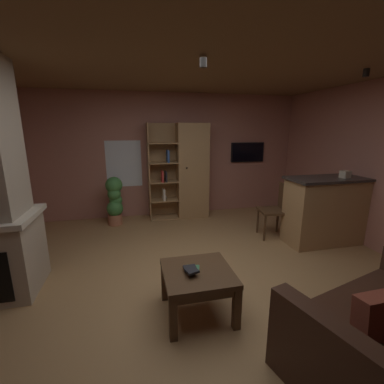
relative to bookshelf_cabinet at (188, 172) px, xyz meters
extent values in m
cube|color=#A37A4C|center=(-0.42, -2.56, -0.96)|extent=(5.68, 5.60, 0.02)
cube|color=#AD7060|center=(-0.42, 0.27, 0.31)|extent=(5.80, 0.06, 2.53)
cube|color=brown|center=(-0.42, -2.56, 1.58)|extent=(5.68, 5.60, 0.02)
cube|color=white|center=(-1.29, 0.24, 0.17)|extent=(0.70, 0.01, 0.94)
cube|color=#A87F51|center=(0.09, -0.01, 0.01)|extent=(0.63, 0.38, 1.93)
cube|color=#A87F51|center=(-0.53, 0.17, 0.01)|extent=(0.59, 0.02, 1.93)
cube|color=#A87F51|center=(-0.81, -0.01, 0.01)|extent=(0.02, 0.38, 1.93)
sphere|color=black|center=(-0.07, -0.21, 0.11)|extent=(0.04, 0.04, 0.04)
cube|color=#A87F51|center=(-0.53, -0.01, -0.94)|extent=(0.59, 0.38, 0.02)
cube|color=#A87F51|center=(-0.53, -0.01, -0.57)|extent=(0.59, 0.38, 0.02)
cube|color=#A87F51|center=(-0.53, -0.01, -0.18)|extent=(0.59, 0.38, 0.02)
cube|color=#A87F51|center=(-0.53, -0.01, 0.20)|extent=(0.59, 0.38, 0.02)
cube|color=#A87F51|center=(-0.53, -0.01, 0.59)|extent=(0.59, 0.38, 0.02)
cube|color=black|center=(-0.47, -0.06, -0.07)|extent=(0.03, 0.23, 0.20)
cube|color=beige|center=(-0.53, -0.06, -0.45)|extent=(0.04, 0.23, 0.23)
cube|color=#B22D2D|center=(-0.55, -0.06, -0.06)|extent=(0.03, 0.23, 0.22)
cube|color=#2D4C8C|center=(-0.43, -0.06, 0.33)|extent=(0.04, 0.23, 0.24)
sphere|color=beige|center=(-0.51, -0.01, -0.52)|extent=(0.10, 0.10, 0.10)
cube|color=#A87F51|center=(1.97, -1.81, -0.44)|extent=(1.45, 0.54, 1.04)
cube|color=#2D2826|center=(1.97, -1.81, 0.10)|extent=(1.51, 0.60, 0.04)
cube|color=#BFB299|center=(2.07, -1.89, 0.18)|extent=(0.13, 0.13, 0.11)
cube|color=#382116|center=(0.02, -4.13, -0.62)|extent=(0.39, 0.95, 0.67)
cube|color=brown|center=(0.51, -4.01, -0.42)|extent=(0.40, 0.18, 0.37)
cube|color=#4C331E|center=(-0.56, -3.00, -0.51)|extent=(0.67, 0.66, 0.05)
cube|color=#4C331E|center=(-0.56, -3.00, -0.58)|extent=(0.60, 0.59, 0.08)
cube|color=#4C331E|center=(-0.85, -3.29, -0.75)|extent=(0.07, 0.07, 0.42)
cube|color=#4C331E|center=(-0.26, -3.29, -0.75)|extent=(0.07, 0.07, 0.42)
cube|color=#4C331E|center=(-0.85, -2.71, -0.75)|extent=(0.07, 0.07, 0.42)
cube|color=#4C331E|center=(-0.26, -2.71, -0.75)|extent=(0.07, 0.07, 0.42)
cube|color=#387247|center=(-0.60, -2.96, -0.48)|extent=(0.15, 0.13, 0.02)
cube|color=black|center=(-0.63, -2.99, -0.46)|extent=(0.12, 0.10, 0.02)
cube|color=black|center=(-0.63, -3.08, -0.44)|extent=(0.13, 0.12, 0.02)
cube|color=#4C331E|center=(1.15, -1.42, -0.49)|extent=(0.48, 0.48, 0.04)
cube|color=#4C331E|center=(1.34, -1.44, -0.25)|extent=(0.10, 0.40, 0.44)
cylinder|color=#4C331E|center=(1.00, -1.21, -0.72)|extent=(0.04, 0.04, 0.46)
cylinder|color=#4C331E|center=(0.95, -1.57, -0.72)|extent=(0.04, 0.04, 0.46)
cylinder|color=#4C331E|center=(1.36, -1.26, -0.72)|extent=(0.04, 0.04, 0.46)
cylinder|color=#4C331E|center=(1.30, -1.62, -0.72)|extent=(0.04, 0.04, 0.46)
cylinder|color=#B77051|center=(-1.50, -0.20, -0.85)|extent=(0.26, 0.26, 0.21)
sphere|color=#3D7F3D|center=(-1.49, -0.23, -0.62)|extent=(0.31, 0.31, 0.31)
sphere|color=#3D7F3D|center=(-1.47, -0.18, -0.48)|extent=(0.25, 0.25, 0.25)
sphere|color=#3D7F3D|center=(-1.49, -0.22, -0.34)|extent=(0.25, 0.25, 0.25)
sphere|color=#3D7F3D|center=(-1.48, -0.19, -0.18)|extent=(0.32, 0.32, 0.32)
cube|color=black|center=(1.40, 0.21, 0.35)|extent=(0.76, 0.05, 0.43)
cube|color=black|center=(1.40, 0.19, 0.35)|extent=(0.72, 0.01, 0.39)
cylinder|color=black|center=(-0.38, -2.48, 1.50)|extent=(0.07, 0.07, 0.09)
cylinder|color=black|center=(1.62, -2.45, 1.50)|extent=(0.07, 0.07, 0.09)
camera|label=1|loc=(-1.13, -5.21, 0.86)|focal=24.37mm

